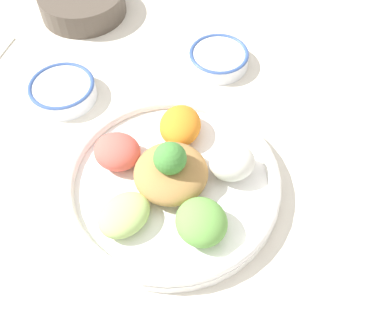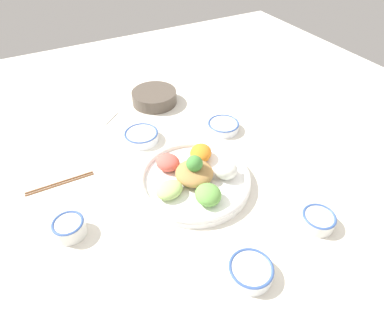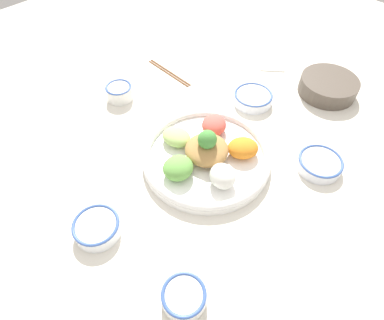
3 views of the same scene
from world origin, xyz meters
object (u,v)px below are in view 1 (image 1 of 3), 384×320
side_serving_bowl (82,1)px  salad_platter (172,180)px  rice_bowl_blue (63,90)px  sauce_bowl_far (219,58)px

side_serving_bowl → salad_platter: bearing=171.0°
rice_bowl_blue → sauce_bowl_far: 0.30m
salad_platter → side_serving_bowl: (0.48, -0.08, 0.00)m
sauce_bowl_far → side_serving_bowl: size_ratio=0.64×
salad_platter → sauce_bowl_far: bearing=-49.4°
rice_bowl_blue → side_serving_bowl: (0.21, -0.14, 0.01)m
rice_bowl_blue → sauce_bowl_far: size_ratio=1.04×
salad_platter → side_serving_bowl: bearing=-9.0°
rice_bowl_blue → salad_platter: bearing=-167.3°
sauce_bowl_far → side_serving_bowl: bearing=26.9°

